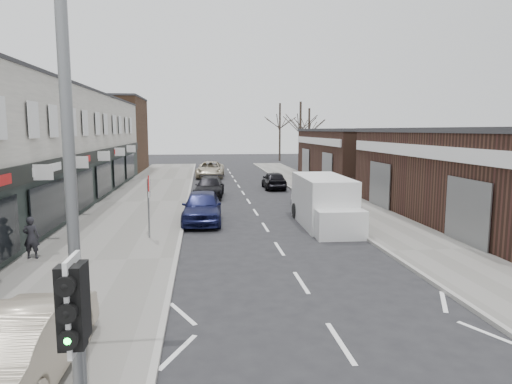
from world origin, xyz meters
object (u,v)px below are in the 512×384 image
object	(u,v)px
sedan_on_pavement	(24,339)
parked_car_right_b	(274,180)
street_lamp	(81,130)
parked_car_left_b	(209,187)
traffic_light	(75,325)
pedestrian	(31,238)
white_van	(324,203)
parked_car_right_a	(309,196)
parked_car_left_a	(202,207)
parked_car_left_c	(210,170)
warning_sign	(149,188)

from	to	relation	value
sedan_on_pavement	parked_car_right_b	size ratio (longest dim) A/B	1.11
street_lamp	parked_car_left_b	bearing A→B (deg)	85.34
traffic_light	parked_car_right_b	world-z (taller)	traffic_light
traffic_light	pedestrian	xyz separation A→B (m)	(-4.54, 11.29, -1.54)
white_van	parked_car_right_a	size ratio (longest dim) A/B	1.34
parked_car_left_a	parked_car_right_b	distance (m)	13.78
traffic_light	parked_car_left_b	world-z (taller)	traffic_light
parked_car_left_a	parked_car_left_c	bearing A→B (deg)	90.07
warning_sign	parked_car_left_a	world-z (taller)	warning_sign
pedestrian	parked_car_left_b	xyz separation A→B (m)	(6.45, 14.81, -0.18)
parked_car_left_a	parked_car_left_b	world-z (taller)	parked_car_left_a
warning_sign	parked_car_right_b	bearing A→B (deg)	64.11
traffic_light	warning_sign	world-z (taller)	traffic_light
pedestrian	parked_car_right_b	size ratio (longest dim) A/B	0.37
sedan_on_pavement	pedestrian	world-z (taller)	pedestrian
street_lamp	parked_car_right_b	xyz separation A→B (m)	(7.14, 28.82, -3.93)
parked_car_left_b	parked_car_left_c	distance (m)	13.17
sedan_on_pavement	parked_car_left_c	world-z (taller)	sedan_on_pavement
sedan_on_pavement	parked_car_right_a	world-z (taller)	sedan_on_pavement
parked_car_right_b	parked_car_left_c	bearing A→B (deg)	-61.45
parked_car_right_b	parked_car_left_b	bearing A→B (deg)	38.57
warning_sign	white_van	xyz separation A→B (m)	(8.02, 2.05, -1.08)
parked_car_left_b	parked_car_right_b	distance (m)	6.46
traffic_light	parked_car_left_c	bearing A→B (deg)	86.79
traffic_light	parked_car_left_a	distance (m)	17.58
traffic_light	sedan_on_pavement	world-z (taller)	traffic_light
sedan_on_pavement	parked_car_left_a	size ratio (longest dim) A/B	0.96
parked_car_right_b	sedan_on_pavement	bearing A→B (deg)	72.81
street_lamp	sedan_on_pavement	world-z (taller)	street_lamp
parked_car_left_c	parked_car_right_a	world-z (taller)	parked_car_left_c
parked_car_left_a	parked_car_left_b	distance (m)	8.66
traffic_light	pedestrian	world-z (taller)	traffic_light
sedan_on_pavement	parked_car_left_b	distance (m)	23.27
parked_car_left_a	parked_car_right_a	world-z (taller)	parked_car_left_a
warning_sign	parked_car_left_b	world-z (taller)	warning_sign
parked_car_left_b	parked_car_right_a	distance (m)	7.78
parked_car_left_c	warning_sign	bearing A→B (deg)	-92.07
white_van	parked_car_right_b	distance (m)	13.98
parked_car_right_a	parked_car_left_b	bearing A→B (deg)	-37.79
white_van	parked_car_left_b	xyz separation A→B (m)	(-5.36, 10.03, -0.44)
street_lamp	parked_car_left_a	world-z (taller)	street_lamp
parked_car_left_c	parked_car_left_a	bearing A→B (deg)	-87.46
street_lamp	warning_sign	xyz separation A→B (m)	(-0.63, 12.80, -2.42)
parked_car_right_a	parked_car_left_c	bearing A→B (deg)	-69.17
traffic_light	street_lamp	world-z (taller)	street_lamp
pedestrian	parked_car_left_b	distance (m)	16.15
traffic_light	parked_car_right_b	bearing A→B (deg)	76.85
traffic_light	street_lamp	bearing A→B (deg)	95.88
white_van	parked_car_left_c	bearing A→B (deg)	103.74
white_van	parked_car_right_b	size ratio (longest dim) A/B	1.51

